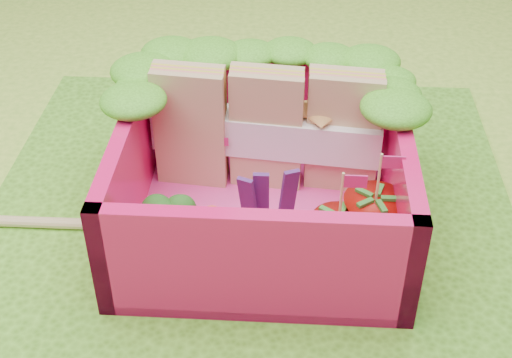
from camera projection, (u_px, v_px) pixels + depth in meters
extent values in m
plane|color=#7AB031|center=(250.00, 216.00, 3.53)|extent=(14.00, 14.00, 0.00)
cube|color=#4C8C1F|center=(250.00, 214.00, 3.52)|extent=(2.60, 2.60, 0.03)
cube|color=#FF41A3|center=(263.00, 216.00, 3.44)|extent=(1.30, 1.30, 0.05)
cube|color=#EE145D|center=(269.00, 106.00, 3.78)|extent=(1.30, 0.07, 0.55)
cube|color=#EE145D|center=(255.00, 268.00, 2.80)|extent=(1.30, 0.07, 0.55)
cube|color=#EE145D|center=(132.00, 170.00, 3.32)|extent=(0.07, 1.30, 0.55)
cube|color=#EE145D|center=(397.00, 180.00, 3.26)|extent=(0.07, 1.30, 0.55)
ellipsoid|color=#337D16|center=(171.00, 50.00, 3.58)|extent=(0.30, 0.30, 0.11)
ellipsoid|color=#337D16|center=(210.00, 51.00, 3.57)|extent=(0.30, 0.30, 0.11)
ellipsoid|color=#337D16|center=(250.00, 52.00, 3.56)|extent=(0.30, 0.30, 0.11)
ellipsoid|color=#337D16|center=(290.00, 53.00, 3.55)|extent=(0.30, 0.30, 0.11)
ellipsoid|color=#337D16|center=(330.00, 54.00, 3.54)|extent=(0.30, 0.30, 0.11)
ellipsoid|color=#337D16|center=(370.00, 55.00, 3.53)|extent=(0.30, 0.30, 0.11)
ellipsoid|color=#337D16|center=(136.00, 98.00, 3.20)|extent=(0.27, 0.27, 0.10)
ellipsoid|color=#337D16|center=(142.00, 83.00, 3.31)|extent=(0.27, 0.27, 0.10)
ellipsoid|color=#337D16|center=(148.00, 68.00, 3.42)|extent=(0.27, 0.27, 0.10)
ellipsoid|color=#337D16|center=(396.00, 106.00, 3.14)|extent=(0.27, 0.27, 0.10)
ellipsoid|color=#337D16|center=(393.00, 90.00, 3.26)|extent=(0.27, 0.27, 0.10)
ellipsoid|color=#337D16|center=(390.00, 75.00, 3.37)|extent=(0.27, 0.27, 0.10)
cube|color=tan|center=(191.00, 125.00, 3.48)|extent=(0.36, 0.18, 0.62)
cube|color=tan|center=(266.00, 128.00, 3.46)|extent=(0.36, 0.18, 0.62)
cube|color=tan|center=(343.00, 130.00, 3.44)|extent=(0.36, 0.18, 0.62)
cube|color=white|center=(266.00, 133.00, 3.48)|extent=(1.13, 0.28, 0.20)
cylinder|color=#679F4D|center=(166.00, 237.00, 3.19)|extent=(0.12, 0.12, 0.13)
ellipsoid|color=#134A19|center=(163.00, 216.00, 3.11)|extent=(0.33, 0.33, 0.12)
cylinder|color=#F15114|center=(194.00, 243.00, 3.07)|extent=(0.07, 0.07, 0.25)
cylinder|color=#F15114|center=(212.00, 232.00, 3.13)|extent=(0.07, 0.07, 0.24)
cube|color=#3F1750|center=(249.00, 208.00, 3.15)|extent=(0.07, 0.04, 0.38)
cube|color=#3F1750|center=(261.00, 202.00, 3.19)|extent=(0.07, 0.02, 0.38)
cube|color=#3F1750|center=(288.00, 200.00, 3.20)|extent=(0.07, 0.05, 0.38)
cone|color=#B41C0B|center=(337.00, 240.00, 3.09)|extent=(0.24, 0.24, 0.24)
cylinder|color=#DCC77C|center=(341.00, 196.00, 2.95)|extent=(0.01, 0.01, 0.24)
cube|color=#CF226A|center=(355.00, 181.00, 2.90)|extent=(0.10, 0.01, 0.06)
cone|color=#B41C0B|center=(373.00, 225.00, 3.14)|extent=(0.28, 0.28, 0.28)
cylinder|color=#DCC77C|center=(379.00, 177.00, 2.98)|extent=(0.01, 0.01, 0.24)
cube|color=#CF226A|center=(393.00, 162.00, 2.93)|extent=(0.10, 0.01, 0.06)
cube|color=#63B037|center=(369.00, 222.00, 3.33)|extent=(0.30, 0.25, 0.05)
cube|color=#63B037|center=(300.00, 268.00, 3.09)|extent=(0.28, 0.27, 0.05)
cube|color=tan|center=(21.00, 223.00, 3.41)|extent=(2.16, 0.06, 0.04)
cube|color=tan|center=(34.00, 221.00, 3.42)|extent=(2.16, 0.06, 0.04)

